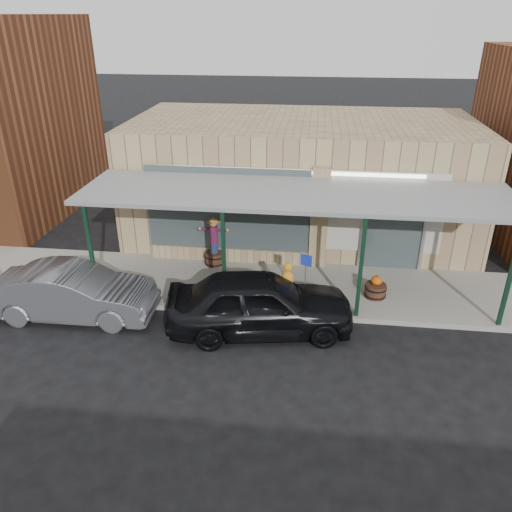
# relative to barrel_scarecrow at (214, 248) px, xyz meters

# --- Properties ---
(ground) EXTENTS (120.00, 120.00, 0.00)m
(ground) POSITION_rel_barrel_scarecrow_xyz_m (2.60, -4.73, -0.71)
(ground) COLOR black
(ground) RESTS_ON ground
(sidewalk) EXTENTS (40.00, 3.20, 0.15)m
(sidewalk) POSITION_rel_barrel_scarecrow_xyz_m (2.60, -1.13, -0.63)
(sidewalk) COLOR gray
(sidewalk) RESTS_ON ground
(storefront) EXTENTS (12.00, 6.25, 4.20)m
(storefront) POSITION_rel_barrel_scarecrow_xyz_m (2.60, 3.44, 1.38)
(storefront) COLOR tan
(storefront) RESTS_ON ground
(awning) EXTENTS (12.00, 3.00, 3.04)m
(awning) POSITION_rel_barrel_scarecrow_xyz_m (2.60, -1.16, 2.30)
(awning) COLOR slate
(awning) RESTS_ON ground
(block_buildings_near) EXTENTS (61.00, 8.00, 8.00)m
(block_buildings_near) POSITION_rel_barrel_scarecrow_xyz_m (4.61, 4.47, 3.06)
(block_buildings_near) COLOR brown
(block_buildings_near) RESTS_ON ground
(barrel_scarecrow) EXTENTS (0.96, 0.84, 1.66)m
(barrel_scarecrow) POSITION_rel_barrel_scarecrow_xyz_m (0.00, 0.00, 0.00)
(barrel_scarecrow) COLOR #4B2D1E
(barrel_scarecrow) RESTS_ON sidewalk
(barrel_pumpkin) EXTENTS (0.70, 0.70, 0.71)m
(barrel_pumpkin) POSITION_rel_barrel_scarecrow_xyz_m (5.00, -1.50, -0.31)
(barrel_pumpkin) COLOR #4B2D1E
(barrel_pumpkin) RESTS_ON sidewalk
(handicap_sign) EXTENTS (0.31, 0.15, 1.58)m
(handicap_sign) POSITION_rel_barrel_scarecrow_xyz_m (2.98, -2.23, 0.46)
(handicap_sign) COLOR gray
(handicap_sign) RESTS_ON sidewalk
(parked_sedan) EXTENTS (5.04, 2.68, 1.63)m
(parked_sedan) POSITION_rel_barrel_scarecrow_xyz_m (1.86, -3.33, 0.11)
(parked_sedan) COLOR black
(parked_sedan) RESTS_ON ground
(car_grey) EXTENTS (4.44, 1.63, 1.45)m
(car_grey) POSITION_rel_barrel_scarecrow_xyz_m (-3.24, -3.27, 0.02)
(car_grey) COLOR #525359
(car_grey) RESTS_ON ground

